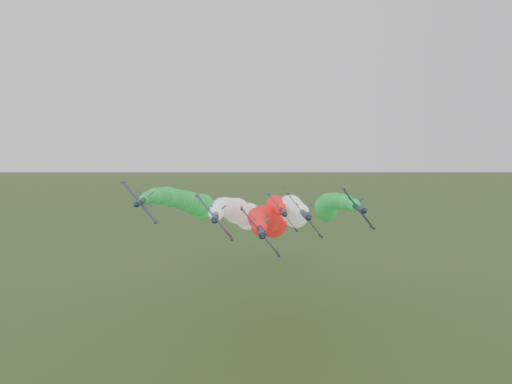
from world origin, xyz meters
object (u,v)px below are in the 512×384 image
jet_inner_right (293,211)px  jet_trail (280,210)px  jet_lead (267,221)px  jet_outer_left (191,203)px  jet_inner_left (239,212)px  jet_outer_right (328,207)px

jet_inner_right → jet_trail: jet_inner_right is taller
jet_lead → jet_outer_left: bearing=147.0°
jet_lead → jet_inner_left: size_ratio=1.00×
jet_inner_left → jet_outer_right: (28.34, 7.98, 0.48)m
jet_lead → jet_outer_right: 24.66m
jet_inner_left → jet_trail: size_ratio=1.00×
jet_lead → jet_inner_right: (8.46, 6.77, 1.85)m
jet_outer_right → jet_trail: bearing=145.8°
jet_lead → jet_trail: bearing=75.5°
jet_inner_right → jet_outer_right: size_ratio=1.01×
jet_inner_right → jet_outer_right: bearing=30.2°
jet_outer_left → jet_outer_right: bearing=-1.7°
jet_outer_left → jet_outer_right: 43.45m
jet_outer_left → jet_trail: size_ratio=0.99×
jet_lead → jet_trail: jet_lead is taller
jet_outer_left → jet_lead: bearing=-33.0°
jet_inner_left → jet_outer_right: bearing=15.7°
jet_trail → jet_inner_right: bearing=-81.8°
jet_outer_right → jet_outer_left: bearing=178.3°
jet_inner_left → jet_outer_right: size_ratio=1.01×
jet_inner_left → jet_inner_right: size_ratio=1.00×
jet_lead → jet_trail: 24.20m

